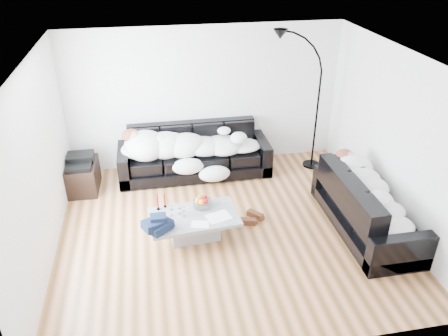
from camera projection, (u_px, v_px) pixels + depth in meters
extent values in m
plane|color=brown|center=(228.00, 229.00, 6.66)|extent=(5.00, 5.00, 0.00)
cube|color=silver|center=(205.00, 98.00, 7.96)|extent=(5.00, 0.02, 2.60)
cube|color=silver|center=(38.00, 169.00, 5.64)|extent=(0.02, 4.50, 2.60)
cube|color=silver|center=(395.00, 139.00, 6.42)|extent=(0.02, 4.50, 2.60)
plane|color=white|center=(228.00, 60.00, 5.40)|extent=(5.00, 5.00, 0.00)
cube|color=black|center=(194.00, 151.00, 7.95)|extent=(2.73, 0.95, 0.89)
cube|color=black|center=(368.00, 204.00, 6.48)|extent=(0.92, 2.14, 0.86)
ellipsoid|color=#0B5140|center=(348.00, 166.00, 6.90)|extent=(0.42, 0.38, 0.20)
cube|color=#939699|center=(194.00, 226.00, 6.41)|extent=(1.33, 0.85, 0.37)
cylinder|color=white|center=(202.00, 201.00, 6.50)|extent=(0.34, 0.34, 0.17)
cylinder|color=white|center=(180.00, 209.00, 6.33)|extent=(0.07, 0.07, 0.15)
cylinder|color=white|center=(171.00, 211.00, 6.29)|extent=(0.09, 0.09, 0.16)
cylinder|color=white|center=(184.00, 212.00, 6.28)|extent=(0.08, 0.08, 0.15)
cylinder|color=maroon|center=(158.00, 202.00, 6.40)|extent=(0.06, 0.06, 0.26)
cylinder|color=maroon|center=(165.00, 200.00, 6.46)|extent=(0.05, 0.05, 0.23)
cube|color=silver|center=(219.00, 217.00, 6.29)|extent=(0.40, 0.35, 0.01)
cube|color=silver|center=(200.00, 224.00, 6.13)|extent=(0.28, 0.23, 0.01)
cube|color=black|center=(83.00, 176.00, 7.55)|extent=(0.53, 0.76, 0.51)
cube|color=black|center=(80.00, 160.00, 7.39)|extent=(0.44, 0.34, 0.13)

